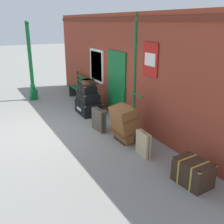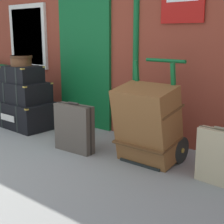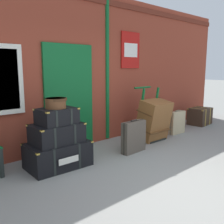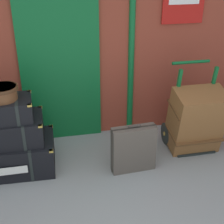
% 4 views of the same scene
% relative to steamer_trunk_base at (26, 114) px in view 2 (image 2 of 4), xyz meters
% --- Properties ---
extents(brick_facade, '(10.40, 0.35, 3.20)m').
position_rel_steamer_trunk_base_xyz_m(brick_facade, '(0.87, 0.86, 1.39)').
color(brick_facade, brown).
rests_on(brick_facade, ground).
extents(steamer_trunk_base, '(1.03, 0.69, 0.43)m').
position_rel_steamer_trunk_base_xyz_m(steamer_trunk_base, '(0.00, 0.00, 0.00)').
color(steamer_trunk_base, black).
rests_on(steamer_trunk_base, ground).
extents(steamer_trunk_middle, '(0.81, 0.56, 0.33)m').
position_rel_steamer_trunk_base_xyz_m(steamer_trunk_middle, '(-0.01, -0.00, 0.37)').
color(steamer_trunk_middle, black).
rests_on(steamer_trunk_middle, steamer_trunk_base).
extents(steamer_trunk_top, '(0.62, 0.47, 0.27)m').
position_rel_steamer_trunk_base_xyz_m(steamer_trunk_top, '(-0.01, -0.02, 0.66)').
color(steamer_trunk_top, black).
rests_on(steamer_trunk_top, steamer_trunk_middle).
extents(round_hatbox, '(0.35, 0.34, 0.17)m').
position_rel_steamer_trunk_base_xyz_m(round_hatbox, '(-0.02, -0.02, 0.89)').
color(round_hatbox, brown).
rests_on(round_hatbox, steamer_trunk_top).
extents(porters_trolley, '(0.71, 0.56, 1.21)m').
position_rel_steamer_trunk_base_xyz_m(porters_trolley, '(2.44, 0.12, 0.06)').
color(porters_trolley, black).
rests_on(porters_trolley, ground).
extents(large_brown_trunk, '(0.70, 0.60, 0.95)m').
position_rel_steamer_trunk_base_xyz_m(large_brown_trunk, '(2.44, -0.06, 0.26)').
color(large_brown_trunk, brown).
rests_on(large_brown_trunk, ground).
extents(suitcase_charcoal, '(0.57, 0.19, 0.66)m').
position_rel_steamer_trunk_base_xyz_m(suitcase_charcoal, '(1.49, -0.33, 0.10)').
color(suitcase_charcoal, '#51473D').
rests_on(suitcase_charcoal, ground).
extents(suitcase_brown, '(0.49, 0.16, 0.61)m').
position_rel_steamer_trunk_base_xyz_m(suitcase_brown, '(3.35, -0.08, 0.07)').
color(suitcase_brown, tan).
rests_on(suitcase_brown, ground).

